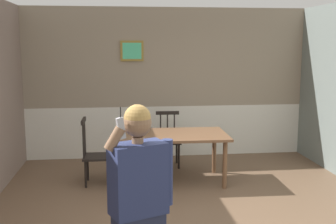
# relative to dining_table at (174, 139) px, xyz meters

# --- Properties ---
(room_back_partition) EXTENTS (5.40, 0.17, 2.82)m
(room_back_partition) POSITION_rel_dining_table_xyz_m (0.07, 1.58, 0.68)
(room_back_partition) COLOR gray
(room_back_partition) RESTS_ON ground_plane
(dining_table) EXTENTS (1.68, 1.02, 0.77)m
(dining_table) POSITION_rel_dining_table_xyz_m (0.00, 0.00, 0.00)
(dining_table) COLOR brown
(dining_table) RESTS_ON ground_plane
(chair_near_window) EXTENTS (0.44, 0.44, 1.03)m
(chair_near_window) POSITION_rel_dining_table_xyz_m (-1.22, 0.03, -0.20)
(chair_near_window) COLOR black
(chair_near_window) RESTS_ON ground_plane
(chair_by_doorway) EXTENTS (0.42, 0.42, 0.96)m
(chair_by_doorway) POSITION_rel_dining_table_xyz_m (0.02, 0.88, -0.21)
(chair_by_doorway) COLOR black
(chair_by_doorway) RESTS_ON ground_plane
(person_figure) EXTENTS (0.54, 0.38, 1.68)m
(person_figure) POSITION_rel_dining_table_xyz_m (-0.69, -3.13, 0.30)
(person_figure) COLOR #282E49
(person_figure) RESTS_ON ground_plane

